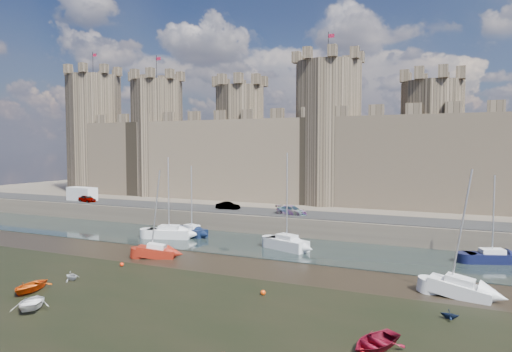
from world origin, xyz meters
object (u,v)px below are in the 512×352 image
object	(u,v)px
sailboat_4	(156,251)
dinghy_0	(29,287)
van	(82,194)
sailboat_3	(492,256)
car_0	(87,199)
car_1	(228,206)
sailboat_1	(192,231)
sailboat_2	(287,243)
sailboat_0	(169,232)
sailboat_5	(460,288)
car_2	(292,210)

from	to	relation	value
sailboat_4	dinghy_0	distance (m)	13.96
van	sailboat_3	xyz separation A→B (m)	(62.57, -7.58, -2.97)
car_0	sailboat_3	world-z (taller)	sailboat_3
car_1	sailboat_1	size ratio (longest dim) A/B	0.38
van	sailboat_3	bearing A→B (deg)	-1.61
car_0	sailboat_3	xyz separation A→B (m)	(60.33, -6.48, -2.42)
sailboat_3	sailboat_4	bearing A→B (deg)	-179.96
car_1	sailboat_2	distance (m)	17.69
car_1	dinghy_0	world-z (taller)	car_1
car_0	van	size ratio (longest dim) A/B	0.68
sailboat_1	sailboat_3	size ratio (longest dim) A/B	1.04
sailboat_1	sailboat_2	size ratio (longest dim) A/B	0.84
sailboat_0	sailboat_2	distance (m)	16.20
sailboat_4	sailboat_2	bearing A→B (deg)	16.12
sailboat_5	dinghy_0	world-z (taller)	sailboat_5
sailboat_3	sailboat_5	world-z (taller)	sailboat_5
car_2	sailboat_0	world-z (taller)	sailboat_0
car_1	sailboat_5	size ratio (longest dim) A/B	0.35
van	sailboat_5	size ratio (longest dim) A/B	0.54
car_1	sailboat_0	world-z (taller)	sailboat_0
sailboat_3	sailboat_5	xyz separation A→B (m)	(-2.96, -12.73, 0.02)
van	sailboat_2	xyz separation A→B (m)	(41.53, -10.63, -2.82)
car_0	car_1	size ratio (longest dim) A/B	1.04
car_0	dinghy_0	xyz separation A→B (m)	(25.34, -32.25, -2.75)
sailboat_0	sailboat_4	world-z (taller)	sailboat_0
car_2	sailboat_4	world-z (taller)	sailboat_4
car_1	sailboat_3	size ratio (longest dim) A/B	0.40
car_1	car_2	world-z (taller)	car_2
sailboat_5	car_2	bearing A→B (deg)	146.78
van	sailboat_5	world-z (taller)	sailboat_5
car_1	sailboat_1	bearing A→B (deg)	168.54
car_1	sailboat_4	bearing A→B (deg)	179.65
sailboat_0	sailboat_4	distance (m)	10.22
sailboat_2	car_2	bearing A→B (deg)	127.14
van	car_0	bearing A→B (deg)	-20.83
sailboat_2	sailboat_5	world-z (taller)	sailboat_2
sailboat_2	sailboat_4	bearing A→B (deg)	-121.57
car_1	sailboat_2	size ratio (longest dim) A/B	0.32
car_0	dinghy_0	bearing A→B (deg)	-126.67
car_0	sailboat_1	distance (m)	26.04
sailboat_1	dinghy_0	distance (m)	25.27
sailboat_3	dinghy_0	xyz separation A→B (m)	(-34.99, -25.77, -0.33)
sailboat_4	sailboat_0	bearing A→B (deg)	95.56
car_0	sailboat_3	bearing A→B (deg)	-80.96
sailboat_0	sailboat_4	bearing A→B (deg)	-78.54
car_0	car_2	xyz separation A→B (m)	(36.20, 0.71, 0.01)
sailboat_4	dinghy_0	xyz separation A→B (m)	(-2.47, -13.73, -0.32)
van	sailboat_1	world-z (taller)	sailboat_1
van	sailboat_0	size ratio (longest dim) A/B	0.52
sailboat_1	sailboat_4	xyz separation A→B (m)	(2.83, -11.53, -0.05)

